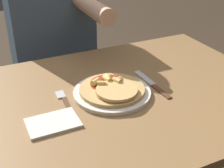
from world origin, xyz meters
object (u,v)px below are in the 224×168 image
plate (112,93)px  fork (65,102)px  pizza (112,88)px  dining_table (115,124)px  knife (152,84)px  person_diner (53,40)px

plate → fork: 0.16m
fork → pizza: bearing=-7.3°
pizza → fork: size_ratio=1.24×
plate → dining_table: bearing=-45.0°
plate → knife: 0.16m
dining_table → knife: knife is taller
person_diner → knife: bearing=-73.2°
plate → knife: bearing=-0.3°
plate → pizza: bearing=-94.3°
dining_table → person_diner: person_diner is taller
person_diner → dining_table: bearing=-86.7°
dining_table → fork: 0.21m
person_diner → fork: bearing=-102.1°
pizza → knife: pizza is taller
fork → person_diner: 0.61m
plate → person_diner: size_ratio=0.21×
pizza → fork: 0.16m
pizza → dining_table: bearing=-27.6°
fork → person_diner: bearing=77.9°
plate → pizza: (-0.00, -0.00, 0.02)m
person_diner → plate: bearing=-87.4°
fork → knife: same height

